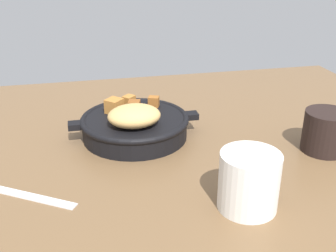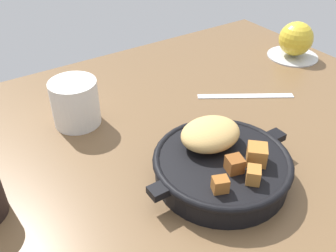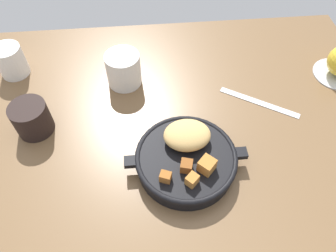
{
  "view_description": "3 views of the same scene",
  "coord_description": "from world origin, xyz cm",
  "px_view_note": "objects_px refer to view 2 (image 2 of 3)",
  "views": [
    {
      "loc": [
        14.66,
        66.6,
        35.54
      ],
      "look_at": [
        0.52,
        1.56,
        5.35
      ],
      "focal_mm": 43.73,
      "sensor_mm": 36.0,
      "label": 1
    },
    {
      "loc": [
        -25.44,
        -38.25,
        41.17
      ],
      "look_at": [
        1.47,
        2.54,
        6.35
      ],
      "focal_mm": 40.41,
      "sensor_mm": 36.0,
      "label": 2
    },
    {
      "loc": [
        -1.45,
        -40.63,
        59.89
      ],
      "look_at": [
        2.23,
        -0.4,
        6.82
      ],
      "focal_mm": 34.19,
      "sensor_mm": 36.0,
      "label": 3
    }
  ],
  "objects_px": {
    "butter_knife": "(245,96)",
    "cast_iron_skillet": "(221,162)",
    "ceramic_mug_white": "(75,103)",
    "red_apple": "(296,39)"
  },
  "relations": [
    {
      "from": "butter_knife",
      "to": "cast_iron_skillet",
      "type": "bearing_deg",
      "value": -109.86
    },
    {
      "from": "ceramic_mug_white",
      "to": "red_apple",
      "type": "bearing_deg",
      "value": -2.5
    },
    {
      "from": "red_apple",
      "to": "ceramic_mug_white",
      "type": "bearing_deg",
      "value": 177.5
    },
    {
      "from": "cast_iron_skillet",
      "to": "red_apple",
      "type": "bearing_deg",
      "value": 28.64
    },
    {
      "from": "red_apple",
      "to": "cast_iron_skillet",
      "type": "bearing_deg",
      "value": -151.36
    },
    {
      "from": "cast_iron_skillet",
      "to": "butter_knife",
      "type": "bearing_deg",
      "value": 38.01
    },
    {
      "from": "cast_iron_skillet",
      "to": "butter_knife",
      "type": "relative_size",
      "value": 1.26
    },
    {
      "from": "red_apple",
      "to": "butter_knife",
      "type": "distance_m",
      "value": 0.25
    },
    {
      "from": "cast_iron_skillet",
      "to": "red_apple",
      "type": "relative_size",
      "value": 3.08
    },
    {
      "from": "cast_iron_skillet",
      "to": "butter_knife",
      "type": "xyz_separation_m",
      "value": [
        0.2,
        0.16,
        -0.03
      ]
    }
  ]
}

